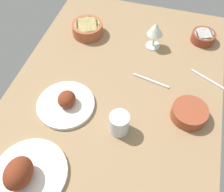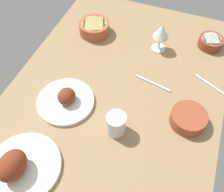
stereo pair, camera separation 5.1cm
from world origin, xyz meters
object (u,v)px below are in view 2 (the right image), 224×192
at_px(plate_center_main, 66,100).
at_px(bowl_pasta, 94,27).
at_px(wine_glass, 161,32).
at_px(water_tumbler, 116,124).
at_px(spoon_loose, 211,85).
at_px(bowl_sauce, 189,117).
at_px(bowl_cream, 211,42).
at_px(plate_near_viewer, 19,166).
at_px(fork_loose, 153,83).

distance_m(plate_center_main, bowl_pasta, 0.46).
distance_m(wine_glass, water_tumbler, 0.50).
bearing_deg(spoon_loose, wine_glass, -2.01).
relative_size(plate_center_main, bowl_sauce, 1.69).
distance_m(bowl_cream, water_tumbler, 0.67).
bearing_deg(plate_center_main, plate_near_viewer, -3.36).
relative_size(wine_glass, fork_loose, 0.83).
relative_size(bowl_pasta, fork_loose, 0.92).
xyz_separation_m(bowl_cream, bowl_sauce, (0.47, -0.02, 0.00)).
relative_size(plate_near_viewer, bowl_cream, 2.23).
bearing_deg(wine_glass, spoon_loose, 61.34).
height_order(bowl_pasta, water_tumbler, water_tumbler).
height_order(bowl_cream, spoon_loose, bowl_cream).
relative_size(bowl_cream, fork_loose, 0.69).
xyz_separation_m(bowl_sauce, fork_loose, (-0.14, -0.18, -0.02)).
bearing_deg(water_tumbler, plate_center_main, -101.48).
relative_size(bowl_sauce, spoon_loose, 0.84).
bearing_deg(water_tumbler, bowl_pasta, -148.88).
bearing_deg(bowl_sauce, bowl_pasta, -123.34).
xyz_separation_m(plate_near_viewer, fork_loose, (-0.54, 0.33, -0.03)).
distance_m(plate_near_viewer, spoon_loose, 0.84).
bearing_deg(bowl_pasta, water_tumbler, 31.12).
distance_m(plate_near_viewer, bowl_sauce, 0.65).
height_order(bowl_sauce, spoon_loose, bowl_sauce).
height_order(bowl_cream, wine_glass, wine_glass).
bearing_deg(spoon_loose, bowl_cream, -54.14).
xyz_separation_m(water_tumbler, spoon_loose, (-0.35, 0.31, -0.04)).
bearing_deg(bowl_sauce, plate_near_viewer, -51.49).
distance_m(wine_glass, spoon_loose, 0.33).
relative_size(plate_near_viewer, bowl_sauce, 1.84).
relative_size(bowl_sauce, fork_loose, 0.83).
height_order(plate_near_viewer, plate_center_main, plate_near_viewer).
xyz_separation_m(plate_center_main, wine_glass, (-0.45, 0.28, 0.08)).
bearing_deg(water_tumbler, wine_glass, 175.57).
height_order(bowl_sauce, wine_glass, wine_glass).
bearing_deg(plate_near_viewer, spoon_loose, 137.34).
bearing_deg(water_tumbler, spoon_loose, 138.34).
distance_m(plate_center_main, bowl_cream, 0.76).
bearing_deg(plate_near_viewer, plate_center_main, 176.64).
xyz_separation_m(plate_near_viewer, bowl_sauce, (-0.40, 0.51, -0.00)).
distance_m(plate_near_viewer, plate_center_main, 0.31).
bearing_deg(bowl_pasta, fork_loose, 58.81).
relative_size(plate_center_main, bowl_pasta, 1.53).
height_order(bowl_pasta, bowl_sauce, bowl_pasta).
bearing_deg(plate_center_main, fork_loose, 125.95).
distance_m(bowl_pasta, fork_loose, 0.44).
relative_size(plate_center_main, water_tumbler, 2.58).
relative_size(wine_glass, water_tumbler, 1.53).
relative_size(plate_center_main, bowl_cream, 2.05).
bearing_deg(bowl_sauce, water_tumbler, -61.28).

